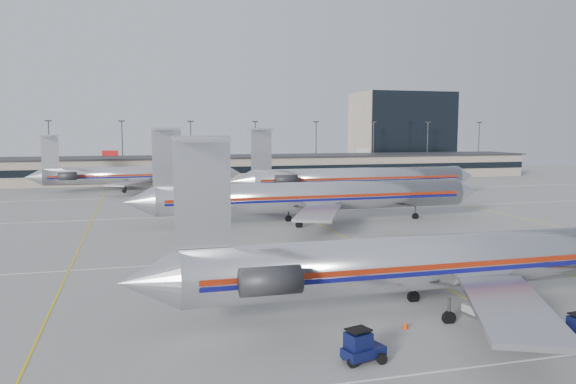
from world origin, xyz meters
name	(u,v)px	position (x,y,z in m)	size (l,w,h in m)	color
ground	(421,276)	(0.00, 0.00, 0.00)	(260.00, 260.00, 0.00)	gray
apron_markings	(374,252)	(0.00, 10.00, 0.01)	(160.00, 0.15, 0.02)	silver
terminal	(232,168)	(0.00, 97.97, 3.16)	(162.00, 17.00, 6.25)	gray
light_mast_row	(224,145)	(0.00, 112.00, 8.58)	(163.60, 0.40, 15.28)	#38383D
distant_building	(401,131)	(62.00, 128.00, 12.50)	(30.00, 20.00, 25.00)	tan
jet_foreground	(457,259)	(-2.16, -9.04, 3.62)	(47.67, 28.07, 12.48)	silver
jet_second_row	(309,196)	(-1.26, 28.81, 3.81)	(50.15, 29.53, 13.13)	silver
jet_third_row	(355,178)	(15.46, 53.63, 3.82)	(48.17, 29.63, 13.17)	silver
jet_back_row	(134,175)	(-24.21, 77.36, 3.44)	(43.39, 26.69, 11.86)	silver
tug_left	(361,347)	(-12.26, -15.82, 0.87)	(2.59, 1.79, 1.92)	#090E34
belt_loader	(491,304)	(-0.26, -10.38, 0.64)	(4.65, 2.00, 2.39)	gray
cone_left	(405,324)	(-7.46, -11.67, 0.28)	(0.41, 0.41, 0.56)	#E03B07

